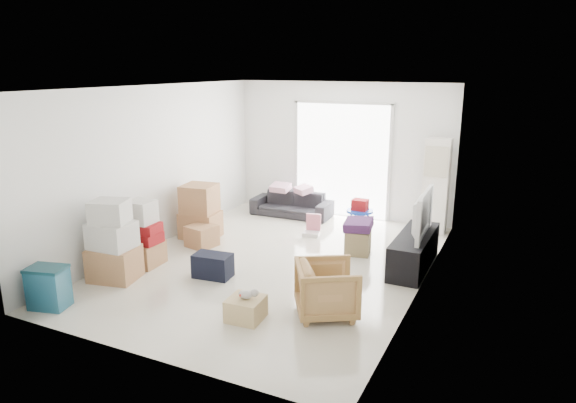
% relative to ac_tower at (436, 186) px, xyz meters
% --- Properties ---
extents(room_shell, '(4.98, 6.48, 3.18)m').
position_rel_ac_tower_xyz_m(room_shell, '(-1.95, -2.65, 0.48)').
color(room_shell, beige).
rests_on(room_shell, ground).
extents(sliding_door, '(2.10, 0.04, 2.33)m').
position_rel_ac_tower_xyz_m(sliding_door, '(-1.95, 0.33, 0.37)').
color(sliding_door, white).
rests_on(sliding_door, room_shell).
extents(ac_tower, '(0.45, 0.30, 1.75)m').
position_rel_ac_tower_xyz_m(ac_tower, '(0.00, 0.00, 0.00)').
color(ac_tower, white).
rests_on(ac_tower, room_shell).
extents(tv_console, '(0.47, 1.57, 0.52)m').
position_rel_ac_tower_xyz_m(tv_console, '(0.05, -1.90, -0.61)').
color(tv_console, black).
rests_on(tv_console, room_shell).
extents(television, '(0.72, 1.20, 0.15)m').
position_rel_ac_tower_xyz_m(television, '(0.05, -1.90, -0.27)').
color(television, black).
rests_on(television, tv_console).
extents(sofa, '(1.66, 0.53, 0.64)m').
position_rel_ac_tower_xyz_m(sofa, '(-2.83, -0.15, -0.55)').
color(sofa, '#25252A').
rests_on(sofa, room_shell).
extents(pillow_left, '(0.41, 0.33, 0.13)m').
position_rel_ac_tower_xyz_m(pillow_left, '(-3.08, -0.16, -0.17)').
color(pillow_left, '#D49AAF').
rests_on(pillow_left, sofa).
extents(pillow_right, '(0.49, 0.47, 0.13)m').
position_rel_ac_tower_xyz_m(pillow_right, '(-2.58, -0.12, -0.17)').
color(pillow_right, '#D49AAF').
rests_on(pillow_right, sofa).
extents(armchair, '(0.95, 0.96, 0.74)m').
position_rel_ac_tower_xyz_m(armchair, '(-0.58, -3.92, -0.50)').
color(armchair, tan).
rests_on(armchair, room_shell).
extents(storage_bins, '(0.54, 0.44, 0.55)m').
position_rel_ac_tower_xyz_m(storage_bins, '(-3.85, -5.26, -0.60)').
color(storage_bins, '#1C536C').
rests_on(storage_bins, room_shell).
extents(box_stack_a, '(0.74, 0.66, 1.18)m').
position_rel_ac_tower_xyz_m(box_stack_a, '(-3.75, -4.21, -0.35)').
color(box_stack_a, '#AC7F4D').
rests_on(box_stack_a, room_shell).
extents(box_stack_b, '(0.56, 0.53, 1.03)m').
position_rel_ac_tower_xyz_m(box_stack_b, '(-3.75, -3.59, -0.43)').
color(box_stack_b, '#AC7F4D').
rests_on(box_stack_b, room_shell).
extents(box_stack_c, '(0.70, 0.63, 0.97)m').
position_rel_ac_tower_xyz_m(box_stack_c, '(-3.72, -2.11, -0.40)').
color(box_stack_c, '#AC7F4D').
rests_on(box_stack_c, room_shell).
extents(loose_box, '(0.52, 0.52, 0.36)m').
position_rel_ac_tower_xyz_m(loose_box, '(-3.43, -2.50, -0.69)').
color(loose_box, '#AC7F4D').
rests_on(loose_box, room_shell).
extents(duffel_bag, '(0.58, 0.38, 0.35)m').
position_rel_ac_tower_xyz_m(duffel_bag, '(-2.52, -3.54, -0.70)').
color(duffel_bag, black).
rests_on(duffel_bag, room_shell).
extents(ottoman, '(0.45, 0.45, 0.39)m').
position_rel_ac_tower_xyz_m(ottoman, '(-0.91, -1.70, -0.68)').
color(ottoman, '#907F53').
rests_on(ottoman, room_shell).
extents(blanket, '(0.48, 0.48, 0.14)m').
position_rel_ac_tower_xyz_m(blanket, '(-0.91, -1.70, -0.41)').
color(blanket, '#472154').
rests_on(blanket, ottoman).
extents(kids_table, '(0.49, 0.49, 0.62)m').
position_rel_ac_tower_xyz_m(kids_table, '(-1.24, -0.59, -0.43)').
color(kids_table, '#113CBA').
rests_on(kids_table, room_shell).
extents(toy_walker, '(0.33, 0.31, 0.39)m').
position_rel_ac_tower_xyz_m(toy_walker, '(-1.96, -1.14, -0.77)').
color(toy_walker, silver).
rests_on(toy_walker, room_shell).
extents(wood_crate, '(0.44, 0.44, 0.28)m').
position_rel_ac_tower_xyz_m(wood_crate, '(-1.43, -4.45, -0.74)').
color(wood_crate, '#D9BB7D').
rests_on(wood_crate, room_shell).
extents(plush_bunny, '(0.25, 0.15, 0.13)m').
position_rel_ac_tower_xyz_m(plush_bunny, '(-1.40, -4.45, -0.54)').
color(plush_bunny, '#B2ADA8').
rests_on(plush_bunny, wood_crate).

